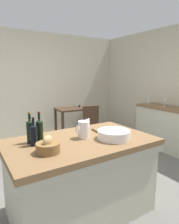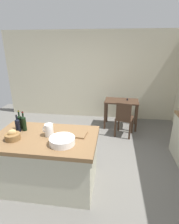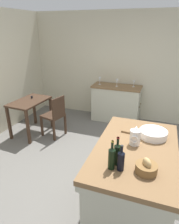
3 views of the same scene
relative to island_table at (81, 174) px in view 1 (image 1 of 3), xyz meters
name	(u,v)px [view 1 (image 1 of 3)]	position (x,y,z in m)	size (l,w,h in m)	color
ground_plane	(79,183)	(0.28, 0.54, -0.47)	(6.76, 6.76, 0.00)	#66635E
wall_back	(26,86)	(0.28, 3.14, 0.83)	(5.32, 0.12, 2.60)	beige
island_table	(81,174)	(0.00, 0.00, 0.00)	(1.58, 0.96, 0.88)	brown
side_cabinet	(164,127)	(2.54, 0.81, -0.02)	(0.52, 1.20, 0.91)	brown
writing_desk	(75,113)	(1.23, 2.42, 0.17)	(0.93, 0.62, 0.82)	#3D281C
wooden_chair	(89,123)	(1.29, 1.86, 0.02)	(0.49, 0.49, 0.91)	#3D281C
pitcher	(84,129)	(0.06, 0.03, 0.50)	(0.17, 0.13, 0.23)	white
wash_bowl	(114,134)	(0.32, -0.17, 0.45)	(0.36, 0.36, 0.10)	white
bread_basket	(48,147)	(-0.43, -0.15, 0.46)	(0.22, 0.22, 0.16)	brown
cutting_board	(107,130)	(0.46, 0.12, 0.42)	(0.32, 0.23, 0.02)	brown
wine_bottle_dark	(40,130)	(-0.40, 0.15, 0.54)	(0.07, 0.07, 0.32)	black
wine_bottle_amber	(30,131)	(-0.49, 0.19, 0.54)	(0.07, 0.07, 0.32)	black
wine_bottle_green	(34,134)	(-0.48, 0.10, 0.52)	(0.07, 0.07, 0.29)	black
wine_glass_left	(165,101)	(2.49, 0.80, 0.56)	(0.07, 0.07, 0.18)	white
wine_glass_middle	(149,99)	(2.51, 1.24, 0.56)	(0.07, 0.07, 0.19)	white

